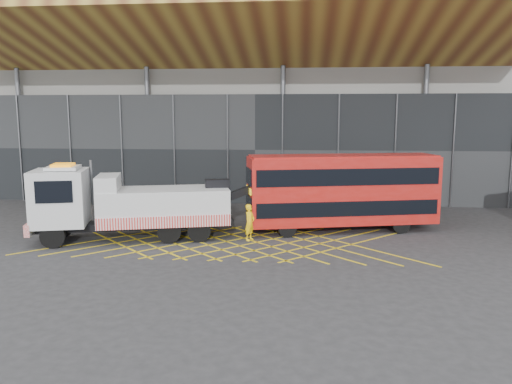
# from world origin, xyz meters

# --- Properties ---
(ground_plane) EXTENTS (120.00, 120.00, 0.00)m
(ground_plane) POSITION_xyz_m (0.00, 0.00, 0.00)
(ground_plane) COLOR #28282B
(road_markings) EXTENTS (19.96, 7.16, 0.01)m
(road_markings) POSITION_xyz_m (1.60, 0.00, 0.01)
(road_markings) COLOR yellow
(road_markings) RESTS_ON ground_plane
(construction_building) EXTENTS (55.00, 23.97, 18.00)m
(construction_building) POSITION_xyz_m (1.92, 18.40, 8.98)
(construction_building) COLOR gray
(construction_building) RESTS_ON ground_plane
(recovery_truck) EXTENTS (11.84, 5.31, 4.14)m
(recovery_truck) POSITION_xyz_m (-3.71, -0.04, 1.91)
(recovery_truck) COLOR black
(recovery_truck) RESTS_ON ground_plane
(bus_towed) EXTENTS (10.86, 4.84, 4.31)m
(bus_towed) POSITION_xyz_m (7.72, 3.06, 2.39)
(bus_towed) COLOR #AD140F
(bus_towed) RESTS_ON ground_plane
(worker) EXTENTS (0.71, 0.83, 1.92)m
(worker) POSITION_xyz_m (2.77, 0.40, 0.96)
(worker) COLOR yellow
(worker) RESTS_ON ground_plane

